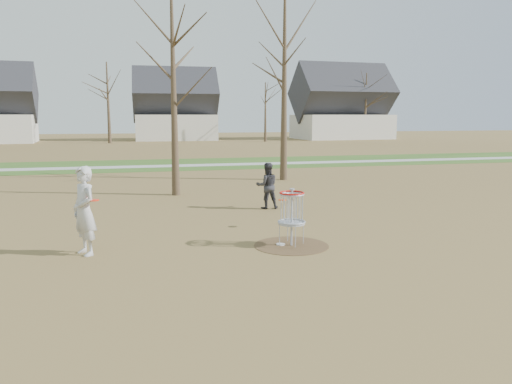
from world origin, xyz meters
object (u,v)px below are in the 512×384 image
at_px(disc_grounded, 281,244).
at_px(player_throwing, 267,186).
at_px(disc_golf_basket, 292,208).
at_px(player_standing, 84,211).

bearing_deg(disc_grounded, player_throwing, 78.63).
height_order(player_throwing, disc_grounded, player_throwing).
height_order(disc_grounded, disc_golf_basket, disc_golf_basket).
height_order(player_standing, disc_golf_basket, player_standing).
bearing_deg(player_throwing, player_standing, 42.80).
bearing_deg(disc_golf_basket, player_standing, 175.23).
distance_m(player_throwing, disc_golf_basket, 4.88).
height_order(player_standing, player_throwing, player_standing).
distance_m(player_standing, player_throwing, 7.01).
bearing_deg(disc_grounded, disc_golf_basket, -26.14).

